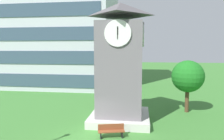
% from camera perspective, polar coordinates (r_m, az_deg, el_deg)
% --- Properties ---
extents(ground_plane, '(160.00, 160.00, 0.00)m').
position_cam_1_polar(ground_plane, '(15.00, -5.91, -17.98)').
color(ground_plane, '#3D7A33').
extents(office_building, '(16.21, 14.26, 25.60)m').
position_cam_1_polar(office_building, '(37.45, -12.61, 16.10)').
color(office_building, '#B7BCC6').
rests_on(office_building, ground).
extents(clock_tower, '(4.81, 4.81, 9.68)m').
position_cam_1_polar(clock_tower, '(17.42, 2.20, 0.07)').
color(clock_tower, slate).
rests_on(clock_tower, ground).
extents(park_bench, '(1.86, 0.92, 0.88)m').
position_cam_1_polar(park_bench, '(15.02, -0.20, -15.99)').
color(park_bench, brown).
rests_on(park_bench, ground).
extents(tree_streetside, '(3.01, 3.01, 4.94)m').
position_cam_1_polar(tree_streetside, '(21.16, 19.69, -1.66)').
color(tree_streetside, '#513823').
rests_on(tree_streetside, ground).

